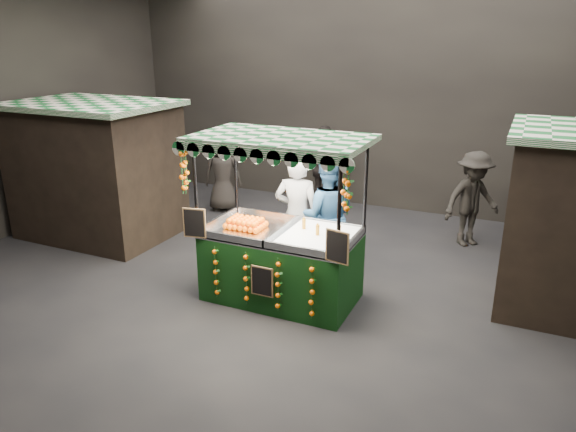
% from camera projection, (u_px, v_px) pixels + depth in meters
% --- Properties ---
extents(ground, '(12.00, 12.00, 0.00)m').
position_uv_depth(ground, '(280.00, 296.00, 8.16)').
color(ground, black).
rests_on(ground, ground).
extents(market_hall, '(12.10, 10.10, 5.05)m').
position_uv_depth(market_hall, '(279.00, 67.00, 7.07)').
color(market_hall, black).
rests_on(market_hall, ground).
extents(neighbour_stall_left, '(3.00, 2.20, 2.60)m').
position_uv_depth(neighbour_stall_left, '(97.00, 169.00, 10.33)').
color(neighbour_stall_left, black).
rests_on(neighbour_stall_left, ground).
extents(juice_stall, '(2.55, 1.50, 2.47)m').
position_uv_depth(juice_stall, '(281.00, 252.00, 7.82)').
color(juice_stall, black).
rests_on(juice_stall, ground).
extents(vendor_grey, '(0.81, 0.61, 2.02)m').
position_uv_depth(vendor_grey, '(297.00, 215.00, 8.63)').
color(vendor_grey, gray).
rests_on(vendor_grey, ground).
extents(vendor_blue, '(1.20, 1.08, 2.02)m').
position_uv_depth(vendor_blue, '(327.00, 216.00, 8.62)').
color(vendor_blue, navy).
rests_on(vendor_blue, ground).
extents(shopper_0, '(0.57, 0.38, 1.53)m').
position_uv_depth(shopper_0, '(175.00, 185.00, 11.25)').
color(shopper_0, black).
rests_on(shopper_0, ground).
extents(shopper_1, '(1.07, 1.06, 1.74)m').
position_uv_depth(shopper_1, '(550.00, 212.00, 9.23)').
color(shopper_1, '#2C2624').
rests_on(shopper_1, ground).
extents(shopper_2, '(1.15, 0.55, 1.90)m').
position_uv_depth(shopper_2, '(324.00, 168.00, 11.89)').
color(shopper_2, black).
rests_on(shopper_2, ground).
extents(shopper_3, '(1.30, 1.29, 1.79)m').
position_uv_depth(shopper_3, '(472.00, 199.00, 9.86)').
color(shopper_3, black).
rests_on(shopper_3, ground).
extents(shopper_4, '(0.97, 0.81, 1.68)m').
position_uv_depth(shopper_4, '(223.00, 174.00, 11.88)').
color(shopper_4, '#2B2623').
rests_on(shopper_4, ground).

